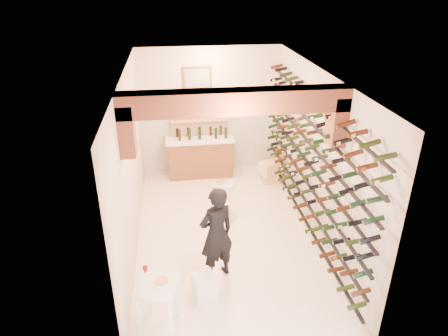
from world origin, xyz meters
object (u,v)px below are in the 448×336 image
at_px(white_stool, 204,286).
at_px(person, 216,234).
at_px(back_counter, 200,156).
at_px(crate_lower, 271,178).
at_px(wine_rack, 305,159).
at_px(tasting_table, 158,291).
at_px(chrome_barstool, 225,198).

xyz_separation_m(white_stool, person, (0.26, 0.51, 0.64)).
xyz_separation_m(back_counter, person, (-0.03, -3.90, 0.32)).
bearing_deg(crate_lower, person, -117.96).
bearing_deg(crate_lower, wine_rack, -86.26).
relative_size(wine_rack, white_stool, 13.35).
bearing_deg(tasting_table, person, 60.06).
bearing_deg(tasting_table, crate_lower, 71.15).
bearing_deg(white_stool, wine_rack, 39.68).
bearing_deg(back_counter, wine_rack, -55.34).
bearing_deg(white_stool, crate_lower, 62.12).
bearing_deg(crate_lower, white_stool, -117.88).
distance_m(wine_rack, crate_lower, 2.46).
bearing_deg(back_counter, white_stool, -93.81).
xyz_separation_m(wine_rack, tasting_table, (-2.82, -2.28, -0.88)).
distance_m(wine_rack, tasting_table, 3.73).
height_order(white_stool, person, person).
bearing_deg(white_stool, back_counter, 86.19).
distance_m(wine_rack, back_counter, 3.38).
xyz_separation_m(wine_rack, crate_lower, (-0.13, 2.01, -1.42)).
bearing_deg(back_counter, tasting_table, -101.38).
bearing_deg(crate_lower, tasting_table, -122.14).
relative_size(white_stool, crate_lower, 0.99).
height_order(wine_rack, white_stool, wine_rack).
distance_m(tasting_table, person, 1.41).
relative_size(back_counter, white_stool, 3.98).
height_order(chrome_barstool, crate_lower, chrome_barstool).
distance_m(wine_rack, white_stool, 3.07).
bearing_deg(chrome_barstool, back_counter, 99.17).
distance_m(wine_rack, chrome_barstool, 1.91).
height_order(wine_rack, person, wine_rack).
bearing_deg(crate_lower, back_counter, 159.32).
bearing_deg(back_counter, chrome_barstool, -80.83).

